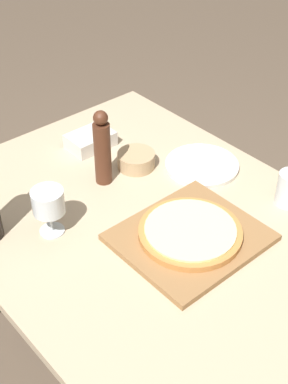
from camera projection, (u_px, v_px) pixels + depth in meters
The scene contains 9 objects.
ground_plane at pixel (151, 374), 1.95m from camera, with size 12.00×12.00×0.00m, color brown.
dining_table at pixel (153, 248), 1.56m from camera, with size 0.94×1.30×0.73m.
cutting_board at pixel (190, 237), 1.44m from camera, with size 0.37×0.33×0.02m.
pizza at pixel (190, 232), 1.43m from camera, with size 0.28×0.28×0.02m.
pepper_mill at pixel (102, 149), 1.58m from camera, with size 0.05×0.05×0.25m.
wine_glass at pixel (48, 203), 1.41m from camera, with size 0.09×0.09×0.14m.
small_bowl at pixel (136, 160), 1.70m from camera, with size 0.12×0.12×0.05m.
dinner_plate at pixel (202, 165), 1.71m from camera, with size 0.24×0.24×0.01m.
food_container at pixel (90, 140), 1.79m from camera, with size 0.15×0.11×0.05m.
Camera 1 is at (-0.76, -0.83, 1.73)m, focal length 50.00 mm.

